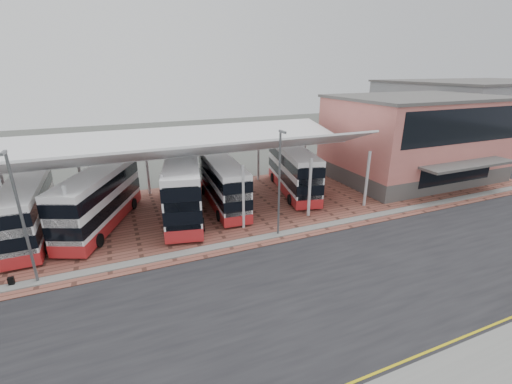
% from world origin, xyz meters
% --- Properties ---
extents(ground, '(140.00, 140.00, 0.00)m').
position_xyz_m(ground, '(0.00, 0.00, 0.00)').
color(ground, '#454843').
extents(road, '(120.00, 14.00, 0.02)m').
position_xyz_m(road, '(0.00, -1.00, 0.01)').
color(road, black).
rests_on(road, ground).
extents(forecourt, '(72.00, 16.00, 0.06)m').
position_xyz_m(forecourt, '(2.00, 13.00, 0.03)').
color(forecourt, brown).
rests_on(forecourt, ground).
extents(north_kerb, '(120.00, 0.80, 0.14)m').
position_xyz_m(north_kerb, '(0.00, 6.20, 0.07)').
color(north_kerb, slate).
rests_on(north_kerb, ground).
extents(yellow_line_near, '(120.00, 0.12, 0.01)m').
position_xyz_m(yellow_line_near, '(0.00, -7.00, 0.03)').
color(yellow_line_near, gold).
rests_on(yellow_line_near, road).
extents(yellow_line_far, '(120.00, 0.12, 0.01)m').
position_xyz_m(yellow_line_far, '(0.00, -6.70, 0.03)').
color(yellow_line_far, gold).
rests_on(yellow_line_far, road).
extents(canopy, '(37.00, 11.63, 7.07)m').
position_xyz_m(canopy, '(-6.00, 13.94, 5.80)').
color(canopy, silver).
rests_on(canopy, ground).
extents(terminal, '(18.40, 14.40, 9.25)m').
position_xyz_m(terminal, '(23.00, 13.92, 4.66)').
color(terminal, '#514E4C').
rests_on(terminal, ground).
extents(warehouse, '(30.50, 20.50, 10.25)m').
position_xyz_m(warehouse, '(48.00, 24.00, 5.15)').
color(warehouse, gray).
rests_on(warehouse, ground).
extents(lamp_west, '(0.16, 0.90, 8.07)m').
position_xyz_m(lamp_west, '(-14.00, 6.27, 4.36)').
color(lamp_west, '#56585C').
rests_on(lamp_west, ground).
extents(lamp_east, '(0.16, 0.90, 8.07)m').
position_xyz_m(lamp_east, '(2.00, 6.27, 4.36)').
color(lamp_east, '#56585C').
rests_on(lamp_east, ground).
extents(bus_1, '(2.69, 10.39, 4.27)m').
position_xyz_m(bus_1, '(-15.20, 13.15, 2.18)').
color(bus_1, white).
rests_on(bus_1, forecourt).
extents(bus_2, '(6.69, 11.05, 4.51)m').
position_xyz_m(bus_2, '(-10.35, 13.19, 2.30)').
color(bus_2, white).
rests_on(bus_2, forecourt).
extents(bus_3, '(5.21, 12.29, 4.94)m').
position_xyz_m(bus_3, '(-3.72, 13.13, 2.51)').
color(bus_3, white).
rests_on(bus_3, forecourt).
extents(bus_4, '(3.12, 10.58, 4.30)m').
position_xyz_m(bus_4, '(-0.06, 13.64, 2.20)').
color(bus_4, white).
rests_on(bus_4, forecourt).
extents(bus_5, '(4.76, 11.24, 4.51)m').
position_xyz_m(bus_5, '(7.70, 14.52, 2.30)').
color(bus_5, white).
rests_on(bus_5, forecourt).
extents(suitcase, '(0.31, 0.22, 0.53)m').
position_xyz_m(suitcase, '(-15.34, 6.47, 0.33)').
color(suitcase, black).
rests_on(suitcase, forecourt).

